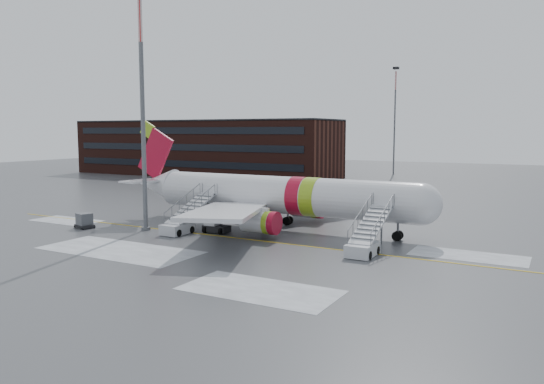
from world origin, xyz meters
The scene contains 9 objects.
ground centered at (0.00, 0.00, 0.00)m, with size 260.00×260.00×0.00m, color #494C4F.
airliner centered at (0.43, 5.17, 3.42)m, with size 35.03×32.97×11.18m.
airstair_fwd centered at (12.56, -1.36, 1.06)m, with size 2.05×7.70×3.48m.
airstair_aft centered at (-6.17, -1.36, 1.06)m, with size 2.05×7.70×3.48m.
pushback_tug centered at (-3.42, 0.27, 0.65)m, with size 2.60×1.98×1.46m.
uld_container centered at (-16.63, -4.21, 0.72)m, with size 2.19×1.83×1.55m.
light_mast_near centered at (-10.33, -2.00, 12.18)m, with size 1.20×1.20×23.41m.
terminal_building centered at (-45.00, 54.98, 6.20)m, with size 62.00×16.11×12.30m.
light_mast_far_n centered at (-8.00, 78.00, 13.84)m, with size 1.20×1.20×24.25m.
Camera 1 is at (26.30, -41.97, 9.97)m, focal length 35.00 mm.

